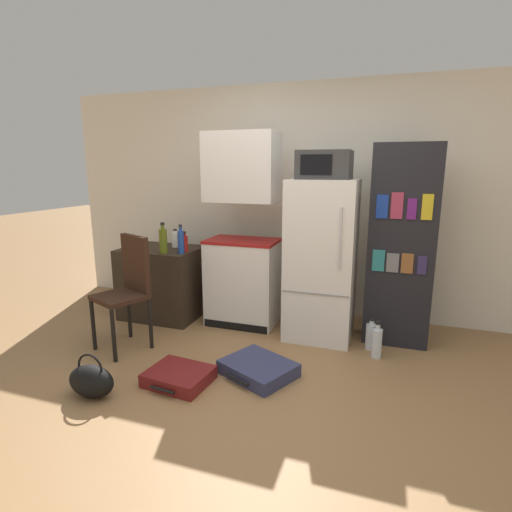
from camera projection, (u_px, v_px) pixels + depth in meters
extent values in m
plane|color=olive|center=(253.00, 400.00, 2.86)|extent=(24.00, 24.00, 0.00)
cube|color=silver|center=(330.00, 202.00, 4.37)|extent=(6.40, 0.10, 2.52)
cube|color=#2D2319|center=(163.00, 282.00, 4.44)|extent=(0.83, 0.63, 0.77)
cube|color=white|center=(243.00, 283.00, 4.22)|extent=(0.72, 0.46, 0.88)
cube|color=maroon|center=(242.00, 241.00, 4.12)|extent=(0.73, 0.47, 0.03)
cube|color=white|center=(242.00, 167.00, 3.96)|extent=(0.72, 0.39, 0.68)
cube|color=black|center=(235.00, 327.00, 4.09)|extent=(0.69, 0.01, 0.08)
cube|color=white|center=(321.00, 260.00, 3.83)|extent=(0.63, 0.59, 1.53)
cube|color=gray|center=(315.00, 294.00, 3.60)|extent=(0.60, 0.01, 0.01)
cylinder|color=silver|center=(340.00, 238.00, 3.41)|extent=(0.02, 0.02, 0.54)
cube|color=#333333|center=(325.00, 165.00, 3.63)|extent=(0.47, 0.42, 0.26)
cube|color=black|center=(316.00, 165.00, 3.45)|extent=(0.27, 0.01, 0.17)
cube|color=black|center=(401.00, 246.00, 3.68)|extent=(0.58, 0.35, 1.85)
cube|color=teal|center=(378.00, 261.00, 3.59)|extent=(0.11, 0.01, 0.19)
cube|color=slate|center=(393.00, 263.00, 3.56)|extent=(0.10, 0.01, 0.17)
cube|color=brown|center=(407.00, 263.00, 3.52)|extent=(0.10, 0.01, 0.18)
cube|color=#332856|center=(422.00, 265.00, 3.48)|extent=(0.08, 0.01, 0.16)
cube|color=#193899|center=(382.00, 206.00, 3.49)|extent=(0.10, 0.01, 0.21)
cube|color=#A33351|center=(397.00, 206.00, 3.44)|extent=(0.10, 0.01, 0.23)
cube|color=#661E75|center=(412.00, 209.00, 3.41)|extent=(0.07, 0.01, 0.18)
cube|color=gold|center=(427.00, 207.00, 3.37)|extent=(0.09, 0.01, 0.22)
cylinder|color=#1E47A3|center=(181.00, 242.00, 4.06)|extent=(0.06, 0.06, 0.23)
cylinder|color=#1E47A3|center=(180.00, 229.00, 4.03)|extent=(0.03, 0.03, 0.04)
cylinder|color=black|center=(180.00, 226.00, 4.03)|extent=(0.03, 0.03, 0.02)
cylinder|color=silver|center=(181.00, 243.00, 4.20)|extent=(0.07, 0.07, 0.16)
cylinder|color=silver|center=(181.00, 234.00, 4.18)|extent=(0.03, 0.03, 0.03)
cylinder|color=black|center=(181.00, 232.00, 4.18)|extent=(0.04, 0.04, 0.02)
cylinder|color=#AD1914|center=(185.00, 244.00, 4.14)|extent=(0.06, 0.06, 0.17)
cylinder|color=#AD1914|center=(185.00, 235.00, 4.12)|extent=(0.03, 0.03, 0.03)
cylinder|color=black|center=(184.00, 232.00, 4.11)|extent=(0.03, 0.03, 0.02)
cylinder|color=#566619|center=(163.00, 241.00, 4.06)|extent=(0.08, 0.08, 0.25)
cylinder|color=#566619|center=(162.00, 227.00, 4.02)|extent=(0.04, 0.04, 0.04)
cylinder|color=black|center=(162.00, 224.00, 4.02)|extent=(0.04, 0.04, 0.03)
cylinder|color=white|center=(175.00, 240.00, 4.39)|extent=(0.08, 0.08, 0.16)
cylinder|color=white|center=(175.00, 232.00, 4.37)|extent=(0.04, 0.04, 0.03)
cylinder|color=black|center=(175.00, 230.00, 4.37)|extent=(0.04, 0.04, 0.02)
cylinder|color=black|center=(93.00, 325.00, 3.62)|extent=(0.04, 0.04, 0.48)
cylinder|color=black|center=(114.00, 336.00, 3.38)|extent=(0.04, 0.04, 0.48)
cylinder|color=black|center=(129.00, 314.00, 3.88)|extent=(0.04, 0.04, 0.48)
cylinder|color=black|center=(150.00, 323.00, 3.65)|extent=(0.04, 0.04, 0.48)
cube|color=#331E14|center=(120.00, 297.00, 3.58)|extent=(0.53, 0.53, 0.04)
cube|color=#331E14|center=(136.00, 263.00, 3.65)|extent=(0.37, 0.20, 0.52)
cube|color=navy|center=(258.00, 368.00, 3.21)|extent=(0.67, 0.62, 0.11)
cylinder|color=black|center=(237.00, 379.00, 3.04)|extent=(0.23, 0.12, 0.02)
cube|color=maroon|center=(179.00, 376.00, 3.09)|extent=(0.50, 0.43, 0.10)
cylinder|color=black|center=(162.00, 390.00, 2.90)|extent=(0.21, 0.04, 0.02)
ellipsoid|color=black|center=(91.00, 381.00, 2.89)|extent=(0.36, 0.20, 0.24)
torus|color=black|center=(90.00, 368.00, 2.87)|extent=(0.21, 0.02, 0.21)
cylinder|color=silver|center=(377.00, 343.00, 3.49)|extent=(0.09, 0.09, 0.26)
cylinder|color=silver|center=(378.00, 327.00, 3.46)|extent=(0.04, 0.04, 0.05)
cylinder|color=black|center=(378.00, 323.00, 3.45)|extent=(0.04, 0.04, 0.03)
cylinder|color=silver|center=(371.00, 337.00, 3.65)|extent=(0.10, 0.10, 0.24)
cylinder|color=silver|center=(372.00, 323.00, 3.62)|extent=(0.04, 0.04, 0.04)
cylinder|color=black|center=(372.00, 319.00, 3.62)|extent=(0.05, 0.05, 0.02)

